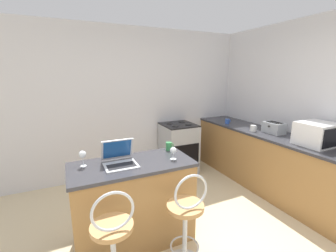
{
  "coord_description": "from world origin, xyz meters",
  "views": [
    {
      "loc": [
        -1.02,
        -1.41,
        1.82
      ],
      "look_at": [
        0.42,
        1.69,
        1.02
      ],
      "focal_mm": 24.0,
      "sensor_mm": 36.0,
      "label": 1
    }
  ],
  "objects_px": {
    "stove_range": "(179,148)",
    "wine_glass_short": "(173,151)",
    "bar_stool_near": "(114,248)",
    "bar_stool_far": "(186,225)",
    "microwave": "(317,134)",
    "toaster": "(274,128)",
    "laptop": "(119,158)",
    "wine_glass_tall": "(82,155)",
    "mug_white": "(253,128)",
    "mug_green": "(169,146)",
    "mug_blue": "(227,121)"
  },
  "relations": [
    {
      "from": "mug_green",
      "to": "bar_stool_near",
      "type": "bearing_deg",
      "value": -137.86
    },
    {
      "from": "bar_stool_near",
      "to": "mug_white",
      "type": "bearing_deg",
      "value": 22.68
    },
    {
      "from": "mug_green",
      "to": "laptop",
      "type": "bearing_deg",
      "value": -164.91
    },
    {
      "from": "stove_range",
      "to": "wine_glass_short",
      "type": "height_order",
      "value": "wine_glass_short"
    },
    {
      "from": "mug_white",
      "to": "mug_blue",
      "type": "distance_m",
      "value": 0.62
    },
    {
      "from": "laptop",
      "to": "microwave",
      "type": "bearing_deg",
      "value": -10.36
    },
    {
      "from": "toaster",
      "to": "mug_green",
      "type": "distance_m",
      "value": 1.81
    },
    {
      "from": "bar_stool_far",
      "to": "wine_glass_tall",
      "type": "bearing_deg",
      "value": 139.12
    },
    {
      "from": "wine_glass_tall",
      "to": "laptop",
      "type": "bearing_deg",
      "value": -14.74
    },
    {
      "from": "stove_range",
      "to": "mug_green",
      "type": "xyz_separation_m",
      "value": [
        -0.77,
        -1.21,
        0.51
      ]
    },
    {
      "from": "mug_green",
      "to": "wine_glass_tall",
      "type": "distance_m",
      "value": 0.99
    },
    {
      "from": "bar_stool_far",
      "to": "stove_range",
      "type": "height_order",
      "value": "bar_stool_far"
    },
    {
      "from": "microwave",
      "to": "stove_range",
      "type": "distance_m",
      "value": 2.19
    },
    {
      "from": "mug_blue",
      "to": "microwave",
      "type": "bearing_deg",
      "value": -82.5
    },
    {
      "from": "mug_green",
      "to": "mug_white",
      "type": "xyz_separation_m",
      "value": [
        1.61,
        0.26,
        -0.0
      ]
    },
    {
      "from": "mug_white",
      "to": "wine_glass_tall",
      "type": "relative_size",
      "value": 0.64
    },
    {
      "from": "microwave",
      "to": "toaster",
      "type": "height_order",
      "value": "microwave"
    },
    {
      "from": "bar_stool_far",
      "to": "microwave",
      "type": "bearing_deg",
      "value": 4.28
    },
    {
      "from": "toaster",
      "to": "wine_glass_tall",
      "type": "height_order",
      "value": "toaster"
    },
    {
      "from": "microwave",
      "to": "toaster",
      "type": "distance_m",
      "value": 0.66
    },
    {
      "from": "mug_blue",
      "to": "wine_glass_short",
      "type": "xyz_separation_m",
      "value": [
        -1.69,
        -1.17,
        0.05
      ]
    },
    {
      "from": "stove_range",
      "to": "mug_blue",
      "type": "relative_size",
      "value": 9.56
    },
    {
      "from": "microwave",
      "to": "mug_blue",
      "type": "bearing_deg",
      "value": 97.5
    },
    {
      "from": "mug_green",
      "to": "wine_glass_short",
      "type": "distance_m",
      "value": 0.31
    },
    {
      "from": "wine_glass_short",
      "to": "microwave",
      "type": "bearing_deg",
      "value": -9.86
    },
    {
      "from": "mug_green",
      "to": "wine_glass_tall",
      "type": "xyz_separation_m",
      "value": [
        -0.98,
        -0.08,
        0.07
      ]
    },
    {
      "from": "mug_green",
      "to": "mug_blue",
      "type": "bearing_deg",
      "value": 28.79
    },
    {
      "from": "laptop",
      "to": "toaster",
      "type": "height_order",
      "value": "laptop"
    },
    {
      "from": "bar_stool_near",
      "to": "laptop",
      "type": "height_order",
      "value": "laptop"
    },
    {
      "from": "bar_stool_far",
      "to": "wine_glass_short",
      "type": "relative_size",
      "value": 7.36
    },
    {
      "from": "wine_glass_short",
      "to": "laptop",
      "type": "bearing_deg",
      "value": 167.94
    },
    {
      "from": "laptop",
      "to": "mug_green",
      "type": "bearing_deg",
      "value": 15.09
    },
    {
      "from": "toaster",
      "to": "mug_green",
      "type": "bearing_deg",
      "value": -178.73
    },
    {
      "from": "stove_range",
      "to": "mug_green",
      "type": "relative_size",
      "value": 9.58
    },
    {
      "from": "bar_stool_far",
      "to": "laptop",
      "type": "height_order",
      "value": "laptop"
    },
    {
      "from": "microwave",
      "to": "mug_green",
      "type": "xyz_separation_m",
      "value": [
        -1.8,
        0.62,
        -0.1
      ]
    },
    {
      "from": "bar_stool_near",
      "to": "bar_stool_far",
      "type": "bearing_deg",
      "value": 0.0
    },
    {
      "from": "wine_glass_short",
      "to": "mug_white",
      "type": "bearing_deg",
      "value": 17.96
    },
    {
      "from": "toaster",
      "to": "mug_white",
      "type": "relative_size",
      "value": 2.94
    },
    {
      "from": "laptop",
      "to": "wine_glass_tall",
      "type": "height_order",
      "value": "laptop"
    },
    {
      "from": "mug_blue",
      "to": "mug_green",
      "type": "bearing_deg",
      "value": -151.21
    },
    {
      "from": "mug_white",
      "to": "wine_glass_short",
      "type": "height_order",
      "value": "wine_glass_short"
    },
    {
      "from": "microwave",
      "to": "mug_green",
      "type": "bearing_deg",
      "value": 161.05
    },
    {
      "from": "stove_range",
      "to": "mug_green",
      "type": "bearing_deg",
      "value": -122.31
    },
    {
      "from": "mug_green",
      "to": "mug_white",
      "type": "distance_m",
      "value": 1.63
    },
    {
      "from": "bar_stool_near",
      "to": "mug_green",
      "type": "relative_size",
      "value": 10.32
    },
    {
      "from": "mug_green",
      "to": "mug_white",
      "type": "relative_size",
      "value": 0.94
    },
    {
      "from": "wine_glass_tall",
      "to": "mug_white",
      "type": "bearing_deg",
      "value": 7.52
    },
    {
      "from": "bar_stool_far",
      "to": "microwave",
      "type": "xyz_separation_m",
      "value": [
        1.99,
        0.15,
        0.6
      ]
    },
    {
      "from": "wine_glass_tall",
      "to": "mug_blue",
      "type": "bearing_deg",
      "value": 20.45
    }
  ]
}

